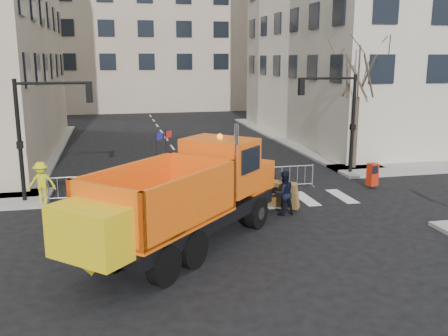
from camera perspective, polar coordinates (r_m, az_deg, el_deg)
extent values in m
plane|color=black|center=(16.71, 2.43, -9.50)|extent=(120.00, 120.00, 0.00)
cube|color=gray|center=(24.59, -2.71, -2.06)|extent=(64.00, 5.00, 0.15)
cube|color=tan|center=(67.32, -9.57, 17.24)|extent=(30.00, 18.00, 24.00)
cylinder|color=black|center=(23.06, -22.32, 2.70)|extent=(0.18, 0.18, 5.40)
cylinder|color=black|center=(27.72, 14.49, 4.74)|extent=(0.18, 0.18, 5.40)
cube|color=black|center=(16.85, -4.12, -5.61)|extent=(7.17, 7.35, 0.49)
cylinder|color=black|center=(19.81, -2.13, -4.11)|extent=(1.09, 1.12, 1.19)
cylinder|color=black|center=(18.72, 3.73, -5.12)|extent=(1.09, 1.12, 1.19)
cylinder|color=black|center=(16.62, -10.14, -7.62)|extent=(1.09, 1.12, 1.19)
cylinder|color=black|center=(15.30, -3.62, -9.23)|extent=(1.09, 1.12, 1.19)
cylinder|color=black|center=(15.66, -13.55, -9.05)|extent=(1.09, 1.12, 1.19)
cylinder|color=black|center=(14.26, -6.87, -10.99)|extent=(1.09, 1.12, 1.19)
cube|color=#F85A0D|center=(19.47, 1.68, -0.78)|extent=(2.84, 2.82, 1.08)
cube|color=#F85A0D|center=(18.15, -0.47, 0.34)|extent=(2.99, 2.97, 1.95)
cylinder|color=silver|center=(16.82, 1.39, 0.68)|extent=(0.15, 0.15, 2.59)
cube|color=#F85A0D|center=(15.37, -7.42, -3.06)|extent=(5.24, 5.31, 1.78)
cube|color=yellow|center=(13.41, -15.17, -7.19)|extent=(2.31, 2.27, 1.41)
cube|color=brown|center=(21.31, 4.08, -2.63)|extent=(2.94, 2.84, 1.21)
imported|color=black|center=(22.40, 5.28, -1.42)|extent=(0.65, 0.43, 1.77)
imported|color=black|center=(20.29, 6.83, -2.86)|extent=(0.97, 0.80, 1.82)
imported|color=black|center=(21.09, 3.13, -2.19)|extent=(0.76, 1.16, 1.83)
imported|color=#CCD018|center=(22.67, -20.13, -1.56)|extent=(1.20, 0.75, 1.79)
cube|color=red|center=(25.31, 16.61, -0.71)|extent=(0.54, 0.50, 1.10)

